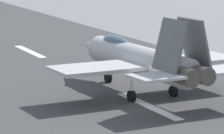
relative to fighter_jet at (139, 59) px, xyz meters
The scene contains 4 objects.
ground_plane 4.94m from the fighter_jet, 166.13° to the left, with size 400.00×400.00×0.00m, color slate.
runway_strip 4.95m from the fighter_jet, 166.19° to the left, with size 240.00×26.00×0.02m.
fighter_jet is the anchor object (origin of this frame).
crew_person 13.90m from the fighter_jet, 40.69° to the right, with size 0.44×0.64×1.62m.
Camera 1 is at (-36.39, 19.34, 9.97)m, focal length 109.76 mm.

